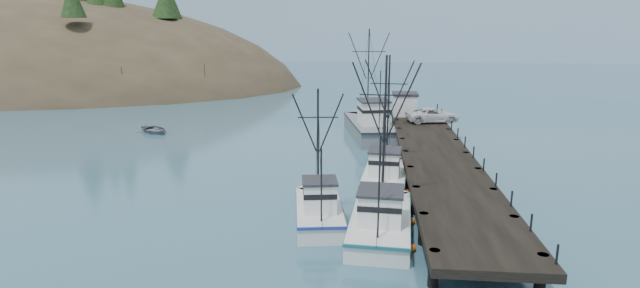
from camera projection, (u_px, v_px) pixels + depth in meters
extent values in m
plane|color=#30576A|center=(233.00, 244.00, 30.14)|extent=(400.00, 400.00, 0.00)
cube|color=black|center=(436.00, 154.00, 43.92)|extent=(6.00, 44.00, 0.50)
cylinder|color=black|center=(434.00, 268.00, 24.98)|extent=(0.56, 0.56, 2.00)
cylinder|color=black|center=(541.00, 273.00, 24.50)|extent=(0.56, 0.56, 2.00)
cylinder|color=black|center=(423.00, 229.00, 29.82)|extent=(0.56, 0.56, 2.00)
cylinder|color=black|center=(513.00, 232.00, 29.34)|extent=(0.56, 0.56, 2.00)
cylinder|color=black|center=(416.00, 200.00, 34.66)|extent=(0.56, 0.56, 2.00)
cylinder|color=black|center=(492.00, 203.00, 34.17)|extent=(0.56, 0.56, 2.00)
cylinder|color=black|center=(410.00, 179.00, 39.49)|extent=(0.56, 0.56, 2.00)
cylinder|color=black|center=(477.00, 181.00, 39.01)|extent=(0.56, 0.56, 2.00)
cylinder|color=black|center=(405.00, 162.00, 44.33)|extent=(0.56, 0.56, 2.00)
cylinder|color=black|center=(465.00, 163.00, 43.85)|extent=(0.56, 0.56, 2.00)
cylinder|color=black|center=(402.00, 148.00, 49.17)|extent=(0.56, 0.56, 2.00)
cylinder|color=black|center=(456.00, 149.00, 48.69)|extent=(0.56, 0.56, 2.00)
cylinder|color=black|center=(399.00, 137.00, 54.01)|extent=(0.56, 0.56, 2.00)
cylinder|color=black|center=(448.00, 138.00, 53.53)|extent=(0.56, 0.56, 2.00)
cylinder|color=black|center=(396.00, 128.00, 58.85)|extent=(0.56, 0.56, 2.00)
cylinder|color=black|center=(441.00, 129.00, 58.37)|extent=(0.56, 0.56, 2.00)
cylinder|color=black|center=(394.00, 120.00, 63.69)|extent=(0.56, 0.56, 2.00)
cylinder|color=black|center=(436.00, 121.00, 63.21)|extent=(0.56, 0.56, 2.00)
ellipsoid|color=#382D1E|center=(24.00, 110.00, 113.50)|extent=(132.00, 78.00, 51.00)
ellipsoid|color=black|center=(13.00, 90.00, 116.90)|extent=(109.20, 62.40, 41.60)
cube|color=beige|center=(105.00, 92.00, 87.52)|extent=(4.00, 5.00, 2.80)
cube|color=beige|center=(85.00, 88.00, 91.95)|extent=(4.00, 5.00, 2.80)
cube|color=beige|center=(142.00, 88.00, 92.96)|extent=(4.00, 5.00, 2.80)
cube|color=#9EB2C6|center=(374.00, 58.00, 193.75)|extent=(360.00, 40.00, 26.00)
cube|color=silver|center=(256.00, 55.00, 212.89)|extent=(180.00, 25.00, 18.00)
cube|color=silver|center=(65.00, 101.00, 83.58)|extent=(1.00, 3.50, 0.90)
cylinder|color=black|center=(63.00, 84.00, 82.90)|extent=(0.08, 0.08, 6.00)
cube|color=silver|center=(85.00, 103.00, 82.41)|extent=(1.00, 3.50, 0.90)
cylinder|color=black|center=(83.00, 85.00, 81.73)|extent=(0.08, 0.08, 6.00)
cube|color=silver|center=(84.00, 100.00, 84.83)|extent=(1.00, 3.50, 0.90)
cylinder|color=black|center=(82.00, 83.00, 84.15)|extent=(0.08, 0.08, 6.00)
cube|color=silver|center=(101.00, 91.00, 96.45)|extent=(1.00, 3.50, 0.90)
cylinder|color=black|center=(100.00, 76.00, 95.77)|extent=(0.08, 0.08, 6.00)
cube|color=silver|center=(170.00, 91.00, 96.51)|extent=(1.00, 3.50, 0.90)
cylinder|color=black|center=(169.00, 76.00, 95.83)|extent=(0.08, 0.08, 6.00)
cube|color=silver|center=(124.00, 102.00, 82.75)|extent=(1.00, 3.50, 0.90)
cylinder|color=black|center=(123.00, 85.00, 82.07)|extent=(0.08, 0.08, 6.00)
cube|color=silver|center=(206.00, 98.00, 87.79)|extent=(1.00, 3.50, 0.90)
cylinder|color=black|center=(205.00, 81.00, 87.11)|extent=(0.08, 0.08, 6.00)
cube|color=silver|center=(192.00, 94.00, 92.53)|extent=(1.00, 3.50, 0.90)
cylinder|color=black|center=(191.00, 78.00, 91.86)|extent=(0.08, 0.08, 6.00)
cube|color=silver|center=(156.00, 92.00, 95.88)|extent=(1.00, 3.50, 0.90)
cylinder|color=black|center=(154.00, 76.00, 95.20)|extent=(0.08, 0.08, 6.00)
cube|color=silver|center=(381.00, 226.00, 31.56)|extent=(4.31, 9.52, 1.60)
cube|color=silver|center=(384.00, 201.00, 36.01)|extent=(3.61, 3.61, 1.60)
cube|color=#16505A|center=(381.00, 216.00, 31.40)|extent=(4.40, 9.77, 0.18)
cube|color=silver|center=(380.00, 207.00, 30.02)|extent=(2.72, 2.80, 1.90)
cube|color=#26262B|center=(381.00, 191.00, 29.78)|extent=(2.96, 3.05, 0.16)
cylinder|color=black|center=(384.00, 134.00, 31.60)|extent=(0.14, 0.14, 9.82)
cylinder|color=black|center=(379.00, 188.00, 27.27)|extent=(0.10, 0.10, 5.89)
cube|color=silver|center=(319.00, 216.00, 33.23)|extent=(4.00, 7.67, 1.60)
cube|color=silver|center=(316.00, 198.00, 36.78)|extent=(2.92, 2.92, 1.60)
cube|color=navy|center=(319.00, 206.00, 33.06)|extent=(4.09, 7.87, 0.18)
cube|color=silver|center=(320.00, 196.00, 31.91)|extent=(2.35, 2.35, 1.90)
cube|color=#26262B|center=(320.00, 181.00, 31.67)|extent=(2.55, 2.56, 0.16)
cylinder|color=black|center=(318.00, 145.00, 33.24)|extent=(0.14, 0.14, 7.59)
cylinder|color=black|center=(321.00, 186.00, 29.77)|extent=(0.10, 0.10, 4.55)
cube|color=silver|center=(385.00, 180.00, 41.04)|extent=(4.19, 8.97, 1.60)
cube|color=silver|center=(388.00, 165.00, 45.17)|extent=(3.32, 3.32, 1.60)
cube|color=#1B6F62|center=(385.00, 172.00, 40.87)|extent=(4.28, 9.20, 0.18)
cube|color=silver|center=(385.00, 163.00, 39.57)|extent=(2.57, 2.67, 1.90)
cube|color=#26262B|center=(385.00, 150.00, 39.33)|extent=(2.79, 2.91, 0.16)
cylinder|color=black|center=(388.00, 112.00, 41.04)|extent=(0.14, 0.14, 9.27)
cylinder|color=black|center=(383.00, 147.00, 37.02)|extent=(0.10, 0.10, 5.56)
cube|color=slate|center=(370.00, 130.00, 58.80)|extent=(6.73, 13.36, 2.20)
cube|color=slate|center=(361.00, 120.00, 64.98)|extent=(4.35, 4.35, 2.20)
cube|color=black|center=(370.00, 122.00, 58.57)|extent=(6.88, 13.70, 0.18)
cube|color=silver|center=(373.00, 112.00, 56.66)|extent=(3.72, 4.11, 2.60)
cube|color=#26262B|center=(374.00, 100.00, 56.34)|extent=(4.04, 4.48, 0.16)
cylinder|color=black|center=(368.00, 74.00, 59.21)|extent=(0.14, 0.14, 10.58)
cylinder|color=black|center=(380.00, 100.00, 53.05)|extent=(0.10, 0.10, 6.35)
cube|color=silver|center=(405.00, 105.00, 61.13)|extent=(2.80, 3.00, 2.50)
cube|color=#26262B|center=(405.00, 94.00, 60.80)|extent=(3.00, 3.20, 0.30)
imported|color=silver|center=(433.00, 115.00, 56.85)|extent=(6.47, 3.94, 1.68)
imported|color=slate|center=(154.00, 132.00, 61.12)|extent=(6.00, 5.93, 1.02)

